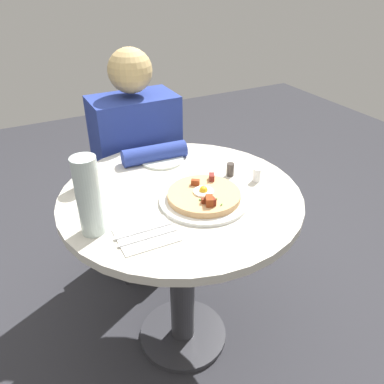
# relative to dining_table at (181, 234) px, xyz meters

# --- Properties ---
(ground_plane) EXTENTS (6.00, 6.00, 0.00)m
(ground_plane) POSITION_rel_dining_table_xyz_m (0.00, 0.00, -0.57)
(ground_plane) COLOR #2D2D33
(dining_table) EXTENTS (0.84, 0.84, 0.75)m
(dining_table) POSITION_rel_dining_table_xyz_m (0.00, 0.00, 0.00)
(dining_table) COLOR beige
(dining_table) RESTS_ON ground_plane
(person_seated) EXTENTS (0.38, 0.46, 1.14)m
(person_seated) POSITION_rel_dining_table_xyz_m (0.04, 0.55, -0.06)
(person_seated) COLOR #2D2D33
(person_seated) RESTS_ON ground_plane
(pizza_plate) EXTENTS (0.30, 0.30, 0.01)m
(pizza_plate) POSITION_rel_dining_table_xyz_m (0.05, -0.08, 0.18)
(pizza_plate) COLOR white
(pizza_plate) RESTS_ON dining_table
(breakfast_pizza) EXTENTS (0.24, 0.24, 0.05)m
(breakfast_pizza) POSITION_rel_dining_table_xyz_m (0.05, -0.08, 0.20)
(breakfast_pizza) COLOR tan
(breakfast_pizza) RESTS_ON pizza_plate
(bread_plate) EXTENTS (0.17, 0.17, 0.01)m
(bread_plate) POSITION_rel_dining_table_xyz_m (0.04, 0.26, 0.18)
(bread_plate) COLOR silver
(bread_plate) RESTS_ON dining_table
(napkin) EXTENTS (0.17, 0.14, 0.00)m
(napkin) POSITION_rel_dining_table_xyz_m (-0.20, -0.17, 0.18)
(napkin) COLOR white
(napkin) RESTS_ON dining_table
(fork) EXTENTS (0.18, 0.02, 0.00)m
(fork) POSITION_rel_dining_table_xyz_m (-0.19, -0.15, 0.18)
(fork) COLOR silver
(fork) RESTS_ON napkin
(knife) EXTENTS (0.18, 0.02, 0.00)m
(knife) POSITION_rel_dining_table_xyz_m (-0.20, -0.19, 0.18)
(knife) COLOR silver
(knife) RESTS_ON napkin
(water_glass) EXTENTS (0.07, 0.07, 0.10)m
(water_glass) POSITION_rel_dining_table_xyz_m (-0.29, 0.19, 0.23)
(water_glass) COLOR silver
(water_glass) RESTS_ON dining_table
(water_bottle) EXTENTS (0.07, 0.07, 0.24)m
(water_bottle) POSITION_rel_dining_table_xyz_m (-0.32, -0.08, 0.30)
(water_bottle) COLOR silver
(water_bottle) RESTS_ON dining_table
(salt_shaker) EXTENTS (0.03, 0.03, 0.05)m
(salt_shaker) POSITION_rel_dining_table_xyz_m (0.28, -0.05, 0.20)
(salt_shaker) COLOR white
(salt_shaker) RESTS_ON dining_table
(pepper_shaker) EXTENTS (0.03, 0.03, 0.05)m
(pepper_shaker) POSITION_rel_dining_table_xyz_m (0.22, 0.03, 0.20)
(pepper_shaker) COLOR #3F3833
(pepper_shaker) RESTS_ON dining_table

